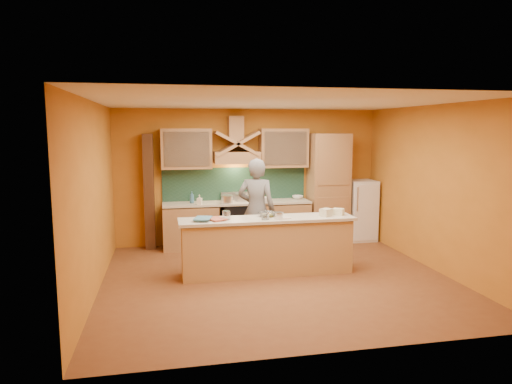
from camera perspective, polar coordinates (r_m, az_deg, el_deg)
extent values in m
cube|color=brown|center=(7.48, 2.67, -10.76)|extent=(5.50, 5.00, 0.01)
cube|color=white|center=(7.10, 2.82, 11.17)|extent=(5.50, 5.00, 0.01)
cube|color=#BF7625|center=(9.59, -0.89, 1.94)|extent=(5.50, 0.02, 2.80)
cube|color=#BF7625|center=(4.81, 10.03, -4.14)|extent=(5.50, 0.02, 2.80)
cube|color=#BF7625|center=(7.02, -19.58, -0.70)|extent=(0.02, 5.00, 2.80)
cube|color=#BF7625|center=(8.27, 21.56, 0.44)|extent=(0.02, 5.00, 2.80)
cube|color=#A7784C|center=(9.30, -8.16, -4.38)|extent=(1.10, 0.60, 0.86)
cube|color=#A7784C|center=(9.59, 3.28, -3.94)|extent=(1.10, 0.60, 0.86)
cube|color=beige|center=(9.31, -2.37, -1.35)|extent=(3.00, 0.62, 0.04)
cube|color=black|center=(9.39, -2.35, -4.06)|extent=(0.60, 0.58, 0.90)
cube|color=#1A3A2D|center=(9.54, -2.65, 1.00)|extent=(3.00, 0.03, 0.70)
cube|color=#A7784C|center=(9.26, -2.45, 4.33)|extent=(0.92, 0.50, 0.24)
cube|color=#A7784C|center=(9.34, -2.57, 7.92)|extent=(0.30, 0.30, 0.50)
cube|color=#A7784C|center=(9.22, -8.71, 5.36)|extent=(1.00, 0.35, 0.80)
cube|color=#A7784C|center=(9.53, 3.45, 5.51)|extent=(1.00, 0.35, 0.80)
cube|color=#A7784C|center=(9.77, 9.00, 0.48)|extent=(0.80, 0.60, 2.30)
cube|color=white|center=(10.12, 12.92, -2.23)|extent=(0.58, 0.60, 1.30)
cube|color=#472816|center=(9.32, -13.22, 0.01)|extent=(0.20, 0.30, 2.30)
cube|color=tan|center=(7.62, 1.41, -6.97)|extent=(2.80, 0.55, 0.88)
cube|color=beige|center=(7.51, 1.42, -3.43)|extent=(2.90, 0.62, 0.05)
imported|color=slate|center=(8.27, 0.04, -2.25)|extent=(0.80, 0.67, 1.88)
cylinder|color=silver|center=(9.12, -3.66, -1.02)|extent=(0.29, 0.29, 0.16)
cylinder|color=#BAB9C1|center=(9.37, -2.02, -0.83)|extent=(0.25, 0.25, 0.15)
imported|color=white|center=(8.97, -7.08, -0.98)|extent=(0.12, 0.12, 0.20)
imported|color=teal|center=(9.19, -8.02, -0.66)|extent=(0.10, 0.10, 0.24)
imported|color=silver|center=(9.73, 5.22, -0.64)|extent=(0.30, 0.30, 0.07)
cube|color=silver|center=(9.19, 0.59, -0.99)|extent=(0.35, 0.30, 0.11)
imported|color=#B75741|center=(7.28, -5.79, -3.50)|extent=(0.36, 0.40, 0.03)
imported|color=teal|center=(7.34, -7.64, -3.28)|extent=(0.34, 0.40, 0.03)
cylinder|color=silver|center=(7.36, -3.74, -2.91)|extent=(0.16, 0.16, 0.14)
cylinder|color=silver|center=(7.34, 1.17, -2.98)|extent=(0.13, 0.13, 0.13)
cube|color=white|center=(7.37, 2.90, -3.06)|extent=(0.14, 0.14, 0.10)
imported|color=silver|center=(7.61, 1.52, -2.80)|extent=(0.39, 0.39, 0.07)
cube|color=#C4AFA2|center=(7.45, 3.34, -3.27)|extent=(0.27, 0.23, 0.02)
cube|color=beige|center=(7.72, 8.76, -2.54)|extent=(0.25, 0.23, 0.13)
cube|color=#EEE9C4|center=(7.86, 10.24, -2.44)|extent=(0.23, 0.22, 0.11)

